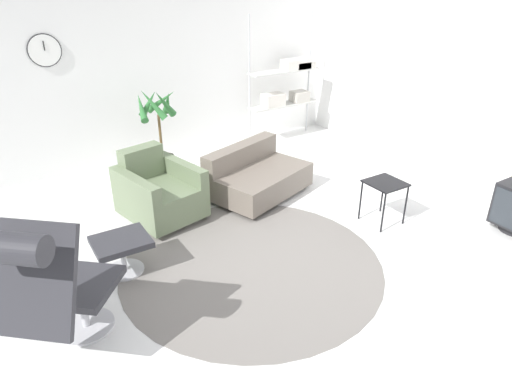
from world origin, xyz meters
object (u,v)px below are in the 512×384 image
side_table (385,187)px  shelf_unit (289,83)px  armchair_red (159,194)px  couch_low (256,178)px  ottoman (122,247)px  potted_plant (160,139)px  lounge_chair (46,277)px

side_table → shelf_unit: (0.76, 2.93, 0.50)m
armchair_red → couch_low: size_ratio=0.70×
side_table → ottoman: bearing=167.9°
armchair_red → potted_plant: (0.48, 1.15, 0.23)m
lounge_chair → ottoman: (0.71, 0.83, -0.46)m
couch_low → shelf_unit: 2.35m
ottoman → armchair_red: size_ratio=0.51×
ottoman → couch_low: (1.96, 0.76, -0.04)m
couch_low → side_table: couch_low is taller
ottoman → potted_plant: potted_plant is taller
couch_low → shelf_unit: shelf_unit is taller
ottoman → shelf_unit: 4.31m
couch_low → potted_plant: (-0.79, 1.23, 0.29)m
lounge_chair → couch_low: size_ratio=0.87×
lounge_chair → side_table: (3.51, 0.23, -0.30)m
lounge_chair → couch_low: bearing=71.3°
lounge_chair → potted_plant: potted_plant is taller
ottoman → shelf_unit: shelf_unit is taller
ottoman → armchair_red: 1.08m
couch_low → side_table: size_ratio=2.91×
potted_plant → shelf_unit: bearing=8.3°
ottoman → side_table: bearing=-12.1°
lounge_chair → ottoman: 1.19m
lounge_chair → side_table: bearing=44.2°
lounge_chair → side_table: lounge_chair is taller
shelf_unit → ottoman: bearing=-146.8°
potted_plant → shelf_unit: shelf_unit is taller
shelf_unit → side_table: bearing=-104.6°
side_table → potted_plant: (-1.63, 2.59, 0.09)m
side_table → potted_plant: potted_plant is taller
lounge_chair → shelf_unit: bearing=77.0°
couch_low → side_table: bearing=102.8°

